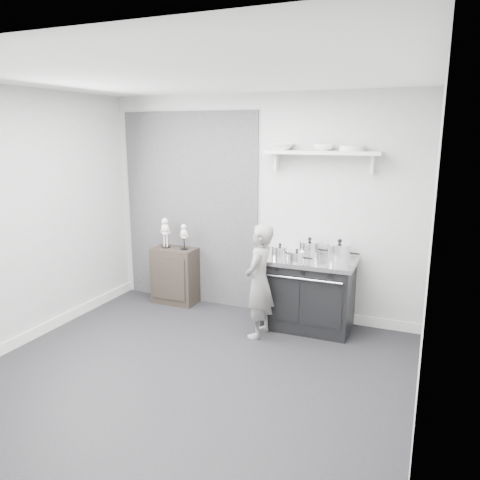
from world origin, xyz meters
name	(u,v)px	position (x,y,z in m)	size (l,w,h in m)	color
ground	(191,372)	(0.00, 0.00, 0.00)	(4.00, 4.00, 0.00)	black
room_shell	(186,200)	(-0.09, 0.15, 1.64)	(4.02, 3.62, 2.71)	#A4A4A2
wall_shelf	(322,154)	(0.80, 1.68, 2.01)	(1.30, 0.26, 0.24)	silver
stove	(309,293)	(0.75, 1.48, 0.42)	(1.04, 0.65, 0.83)	black
side_cabinet	(175,275)	(-1.10, 1.61, 0.37)	(0.58, 0.34, 0.75)	black
child	(259,281)	(0.30, 1.04, 0.64)	(0.47, 0.31, 1.28)	slate
pot_front_left	(280,252)	(0.43, 1.38, 0.90)	(0.28, 0.19, 0.18)	white
pot_back_left	(309,248)	(0.71, 1.63, 0.92)	(0.34, 0.26, 0.22)	white
pot_back_right	(339,251)	(1.07, 1.56, 0.93)	(0.37, 0.28, 0.24)	white
pot_front_center	(297,256)	(0.65, 1.31, 0.89)	(0.27, 0.18, 0.15)	white
skeleton_full	(165,231)	(-1.23, 1.61, 0.98)	(0.13, 0.08, 0.46)	silver
skeleton_torso	(184,235)	(-0.95, 1.61, 0.94)	(0.11, 0.07, 0.39)	silver
bowl_large	(281,147)	(0.32, 1.67, 2.08)	(0.30, 0.30, 0.07)	white
bowl_small	(324,147)	(0.82, 1.67, 2.08)	(0.23, 0.23, 0.07)	white
plate_stack	(352,148)	(1.13, 1.67, 2.07)	(0.27, 0.27, 0.06)	silver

